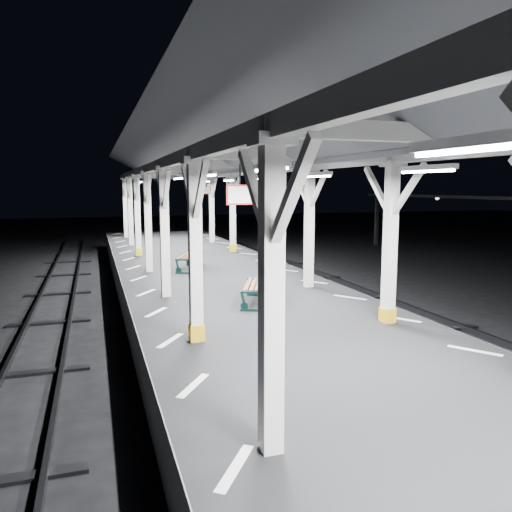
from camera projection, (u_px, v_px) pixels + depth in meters
ground at (346, 427)px, 7.97m from camera, size 120.00×120.00×0.00m
platform at (347, 397)px, 7.90m from camera, size 6.00×50.00×1.00m
hazard_stripes_left at (193, 385)px, 7.08m from camera, size 1.00×48.00×0.01m
hazard_stripes_right at (475, 351)px, 8.58m from camera, size 1.00×48.00×0.01m
canopy at (354, 134)px, 7.32m from camera, size 5.40×49.00×4.65m
bench_mid at (260, 283)px, 12.04m from camera, size 1.22×1.82×0.93m
bench_far at (193, 255)px, 16.93m from camera, size 1.26×1.90×0.97m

